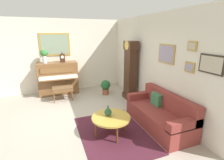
# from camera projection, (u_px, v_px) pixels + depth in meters

# --- Properties ---
(ground_plane) EXTENTS (6.40, 6.00, 0.10)m
(ground_plane) POSITION_uv_depth(u_px,v_px,m) (74.00, 120.00, 4.64)
(ground_plane) COLOR #B2A899
(wall_left) EXTENTS (0.13, 4.90, 2.80)m
(wall_left) POSITION_uv_depth(u_px,v_px,m) (62.00, 56.00, 6.58)
(wall_left) COLOR silver
(wall_left) RESTS_ON ground_plane
(wall_back) EXTENTS (5.30, 0.13, 2.80)m
(wall_back) POSITION_uv_depth(u_px,v_px,m) (151.00, 63.00, 5.06)
(wall_back) COLOR silver
(wall_back) RESTS_ON ground_plane
(area_rug) EXTENTS (2.10, 1.50, 0.01)m
(area_rug) POSITION_uv_depth(u_px,v_px,m) (113.00, 133.00, 3.90)
(area_rug) COLOR #4C1E2D
(area_rug) RESTS_ON ground_plane
(piano) EXTENTS (0.87, 1.44, 1.21)m
(piano) POSITION_uv_depth(u_px,v_px,m) (58.00, 78.00, 6.39)
(piano) COLOR brown
(piano) RESTS_ON ground_plane
(piano_bench) EXTENTS (0.42, 0.70, 0.48)m
(piano_bench) POSITION_uv_depth(u_px,v_px,m) (62.00, 89.00, 5.76)
(piano_bench) COLOR brown
(piano_bench) RESTS_ON ground_plane
(grandfather_clock) EXTENTS (0.52, 0.34, 2.03)m
(grandfather_clock) POSITION_uv_depth(u_px,v_px,m) (130.00, 72.00, 5.77)
(grandfather_clock) COLOR #3D2316
(grandfather_clock) RESTS_ON ground_plane
(couch) EXTENTS (1.90, 0.80, 0.84)m
(couch) POSITION_uv_depth(u_px,v_px,m) (160.00, 114.00, 4.19)
(couch) COLOR maroon
(couch) RESTS_ON ground_plane
(coffee_table) EXTENTS (0.88, 0.88, 0.44)m
(coffee_table) POSITION_uv_depth(u_px,v_px,m) (111.00, 118.00, 3.79)
(coffee_table) COLOR gold
(coffee_table) RESTS_ON ground_plane
(mantel_clock) EXTENTS (0.13, 0.18, 0.38)m
(mantel_clock) POSITION_uv_depth(u_px,v_px,m) (62.00, 58.00, 6.25)
(mantel_clock) COLOR #3D2316
(mantel_clock) RESTS_ON piano
(flower_vase) EXTENTS (0.26, 0.26, 0.58)m
(flower_vase) POSITION_uv_depth(u_px,v_px,m) (44.00, 54.00, 6.00)
(flower_vase) COLOR silver
(flower_vase) RESTS_ON piano
(green_jug) EXTENTS (0.17, 0.17, 0.24)m
(green_jug) POSITION_uv_depth(u_px,v_px,m) (108.00, 112.00, 3.82)
(green_jug) COLOR #234C33
(green_jug) RESTS_ON coffee_table
(potted_plant) EXTENTS (0.36, 0.36, 0.56)m
(potted_plant) POSITION_uv_depth(u_px,v_px,m) (106.00, 86.00, 6.33)
(potted_plant) COLOR #935138
(potted_plant) RESTS_ON ground_plane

